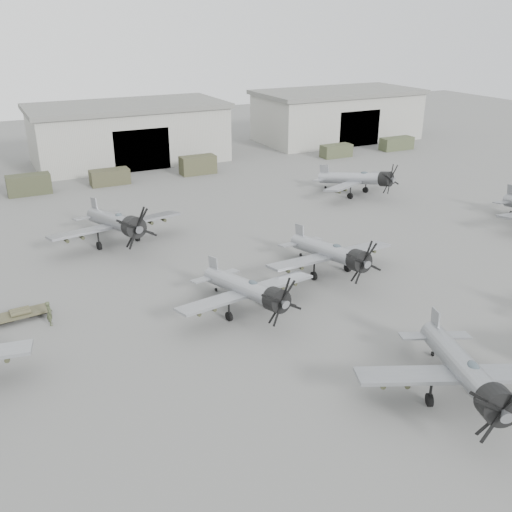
% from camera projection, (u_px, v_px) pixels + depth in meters
% --- Properties ---
extents(ground, '(220.00, 220.00, 0.00)m').
position_uv_depth(ground, '(383.00, 359.00, 37.29)').
color(ground, '#545452').
rests_on(ground, ground).
extents(hangar_center, '(29.00, 14.80, 8.70)m').
position_uv_depth(hangar_center, '(129.00, 133.00, 86.66)').
color(hangar_center, gray).
rests_on(hangar_center, ground).
extents(hangar_right, '(29.00, 14.80, 8.70)m').
position_uv_depth(hangar_right, '(337.00, 115.00, 102.32)').
color(hangar_right, gray).
rests_on(hangar_right, ground).
extents(support_truck_2, '(5.23, 2.20, 2.49)m').
position_uv_depth(support_truck_2, '(29.00, 185.00, 71.36)').
color(support_truck_2, '#363925').
rests_on(support_truck_2, ground).
extents(support_truck_3, '(5.09, 2.20, 2.03)m').
position_uv_depth(support_truck_3, '(110.00, 177.00, 75.62)').
color(support_truck_3, '#3D3D28').
rests_on(support_truck_3, ground).
extents(support_truck_4, '(5.02, 2.20, 2.56)m').
position_uv_depth(support_truck_4, '(198.00, 165.00, 80.68)').
color(support_truck_4, '#40402A').
rests_on(support_truck_4, ground).
extents(support_truck_6, '(4.96, 2.20, 1.98)m').
position_uv_depth(support_truck_6, '(336.00, 151.00, 90.46)').
color(support_truck_6, '#41462E').
rests_on(support_truck_6, ground).
extents(support_truck_7, '(5.78, 2.20, 2.06)m').
position_uv_depth(support_truck_7, '(397.00, 144.00, 95.43)').
color(support_truck_7, '#41472F').
rests_on(support_truck_7, ground).
extents(aircraft_near_1, '(12.07, 10.95, 4.95)m').
position_uv_depth(aircraft_near_1, '(467.00, 373.00, 31.94)').
color(aircraft_near_1, gray).
rests_on(aircraft_near_1, ground).
extents(aircraft_mid_1, '(11.39, 10.25, 4.52)m').
position_uv_depth(aircraft_mid_1, '(249.00, 290.00, 42.06)').
color(aircraft_mid_1, '#989BA0').
rests_on(aircraft_mid_1, ground).
extents(aircraft_mid_2, '(11.70, 10.52, 4.69)m').
position_uv_depth(aircraft_mid_2, '(333.00, 253.00, 48.41)').
color(aircraft_mid_2, '#95979D').
rests_on(aircraft_mid_2, ground).
extents(aircraft_far_0, '(13.20, 11.88, 5.24)m').
position_uv_depth(aircraft_far_0, '(117.00, 222.00, 54.84)').
color(aircraft_far_0, gray).
rests_on(aircraft_far_0, ground).
extents(aircraft_far_1, '(11.72, 10.60, 4.76)m').
position_uv_depth(aircraft_far_1, '(360.00, 179.00, 70.39)').
color(aircraft_far_1, '#9C9EA4').
rests_on(aircraft_far_1, ground).
extents(ground_crew, '(0.46, 0.69, 1.88)m').
position_uv_depth(ground_crew, '(49.00, 313.00, 41.10)').
color(ground_crew, '#3F462D').
rests_on(ground_crew, ground).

